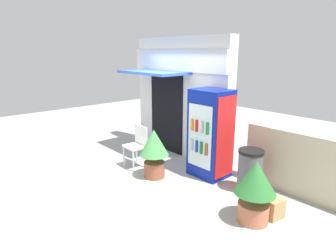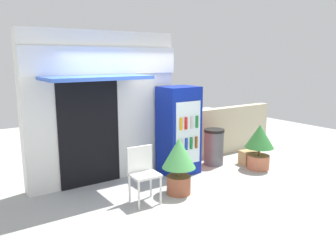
% 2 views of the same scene
% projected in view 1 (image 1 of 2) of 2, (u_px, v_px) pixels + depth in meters
% --- Properties ---
extents(ground, '(16.00, 16.00, 0.00)m').
position_uv_depth(ground, '(141.00, 173.00, 6.15)').
color(ground, '#A3A39E').
extents(storefront_building, '(3.03, 1.19, 2.88)m').
position_uv_depth(storefront_building, '(179.00, 95.00, 7.05)').
color(storefront_building, silver).
rests_on(storefront_building, ground).
extents(drink_cooler, '(0.77, 0.69, 1.81)m').
position_uv_depth(drink_cooler, '(210.00, 134.00, 5.82)').
color(drink_cooler, navy).
rests_on(drink_cooler, ground).
extents(plastic_chair, '(0.48, 0.42, 0.94)m').
position_uv_depth(plastic_chair, '(138.00, 143.00, 6.37)').
color(plastic_chair, silver).
rests_on(plastic_chair, ground).
extents(potted_plant_near_shop, '(0.60, 0.60, 1.02)m').
position_uv_depth(potted_plant_near_shop, '(154.00, 149.00, 5.81)').
color(potted_plant_near_shop, '#995138').
rests_on(potted_plant_near_shop, ground).
extents(potted_plant_curbside, '(0.63, 0.63, 0.98)m').
position_uv_depth(potted_plant_curbside, '(255.00, 187.00, 4.26)').
color(potted_plant_curbside, '#BC6B4C').
rests_on(potted_plant_curbside, ground).
extents(trash_bin, '(0.46, 0.46, 0.82)m').
position_uv_depth(trash_bin, '(250.00, 171.00, 5.24)').
color(trash_bin, '#595960').
rests_on(trash_bin, ground).
extents(stone_boundary_wall, '(2.72, 0.23, 1.17)m').
position_uv_depth(stone_boundary_wall, '(319.00, 170.00, 4.85)').
color(stone_boundary_wall, beige).
rests_on(stone_boundary_wall, ground).
extents(cardboard_box, '(0.44, 0.35, 0.32)m').
position_uv_depth(cardboard_box, '(269.00, 206.00, 4.53)').
color(cardboard_box, tan).
rests_on(cardboard_box, ground).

